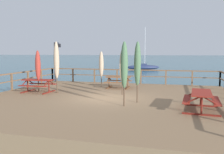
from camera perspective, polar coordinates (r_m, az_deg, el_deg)
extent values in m
plane|color=#2D5B6B|center=(12.84, -1.06, -8.20)|extent=(600.00, 600.00, 0.00)
cube|color=#846647|center=(12.75, -1.06, -6.57)|extent=(13.32, 12.44, 0.75)
cube|color=brown|center=(18.42, 4.03, 1.72)|extent=(13.02, 0.09, 0.08)
cube|color=brown|center=(18.46, 4.02, 0.25)|extent=(13.02, 0.07, 0.06)
cube|color=brown|center=(20.67, -14.01, 0.54)|extent=(0.10, 0.10, 1.05)
cube|color=brown|center=(19.85, -9.29, 0.43)|extent=(0.10, 0.10, 1.05)
cube|color=brown|center=(19.17, -4.20, 0.30)|extent=(0.10, 0.10, 1.05)
cube|color=brown|center=(18.66, 1.21, 0.16)|extent=(0.10, 0.10, 1.05)
cube|color=brown|center=(18.32, 6.88, 0.02)|extent=(0.10, 0.10, 1.05)
cube|color=brown|center=(18.16, 12.70, -0.13)|extent=(0.10, 0.10, 1.05)
cube|color=brown|center=(18.20, 18.56, -0.28)|extent=(0.10, 0.10, 1.05)
cube|color=brown|center=(18.42, 24.34, -0.42)|extent=(0.10, 0.10, 1.05)
cube|color=brown|center=(15.59, -24.78, 0.46)|extent=(0.09, 12.14, 0.08)
cube|color=brown|center=(15.64, -24.71, -1.27)|extent=(0.07, 12.14, 0.06)
cube|color=brown|center=(16.32, -22.78, -1.10)|extent=(0.10, 0.10, 1.05)
cube|color=brown|center=(17.72, -19.38, -0.46)|extent=(0.10, 0.10, 1.05)
cube|color=brown|center=(19.17, -16.49, 0.08)|extent=(0.10, 0.10, 1.05)
cube|color=brown|center=(20.67, -14.01, 0.54)|extent=(0.10, 0.10, 1.05)
cube|color=brown|center=(18.42, 24.34, -0.42)|extent=(0.10, 0.10, 1.05)
cube|color=maroon|center=(10.42, 20.54, -3.50)|extent=(0.93, 2.07, 0.05)
cube|color=maroon|center=(10.50, 23.55, -5.21)|extent=(0.45, 2.03, 0.04)
cube|color=maroon|center=(10.47, 17.41, -5.02)|extent=(0.45, 2.03, 0.04)
cube|color=maroon|center=(9.74, 20.49, -8.39)|extent=(1.40, 0.20, 0.06)
cylinder|color=maroon|center=(9.67, 20.56, -6.43)|extent=(0.07, 0.07, 0.74)
cylinder|color=maroon|center=(9.64, 22.28, -5.20)|extent=(0.63, 0.11, 0.37)
cylinder|color=maroon|center=(9.62, 18.93, -5.09)|extent=(0.63, 0.11, 0.37)
cube|color=maroon|center=(11.36, 20.34, -6.39)|extent=(1.40, 0.20, 0.06)
cylinder|color=maroon|center=(11.29, 20.40, -4.70)|extent=(0.07, 0.07, 0.74)
cylinder|color=maroon|center=(11.27, 21.86, -3.64)|extent=(0.63, 0.11, 0.37)
cylinder|color=maroon|center=(11.25, 19.01, -3.55)|extent=(0.63, 0.11, 0.37)
cube|color=maroon|center=(15.00, -17.23, -0.65)|extent=(1.81, 0.77, 0.05)
cube|color=maroon|center=(14.56, -18.37, -2.06)|extent=(1.81, 0.29, 0.04)
cube|color=maroon|center=(15.50, -16.10, -1.53)|extent=(1.81, 0.29, 0.04)
cube|color=maroon|center=(15.48, -19.42, -3.18)|extent=(0.09, 1.40, 0.06)
cylinder|color=maroon|center=(15.44, -19.46, -1.93)|extent=(0.07, 0.07, 0.74)
cylinder|color=maroon|center=(15.18, -20.09, -1.24)|extent=(0.06, 0.63, 0.37)
cylinder|color=maroon|center=(15.64, -18.91, -1.00)|extent=(0.06, 0.63, 0.37)
cube|color=maroon|center=(14.72, -14.77, -3.49)|extent=(0.09, 1.40, 0.06)
cylinder|color=maroon|center=(14.67, -14.80, -2.18)|extent=(0.07, 0.07, 0.74)
cylinder|color=maroon|center=(14.40, -15.38, -1.46)|extent=(0.06, 0.63, 0.37)
cylinder|color=maroon|center=(14.88, -14.29, -1.20)|extent=(0.06, 0.63, 0.37)
cube|color=brown|center=(16.00, 1.50, 0.00)|extent=(1.65, 0.79, 0.05)
cube|color=brown|center=(15.49, 1.06, -1.31)|extent=(1.64, 0.31, 0.04)
cube|color=brown|center=(16.57, 1.91, -0.84)|extent=(1.64, 0.31, 0.04)
cube|color=brown|center=(16.23, -0.71, -2.44)|extent=(0.10, 1.40, 0.06)
cylinder|color=brown|center=(16.18, -0.71, -1.25)|extent=(0.07, 0.07, 0.74)
cylinder|color=brown|center=(15.89, -0.96, -0.59)|extent=(0.07, 0.63, 0.37)
cylinder|color=brown|center=(16.43, -0.47, -0.37)|extent=(0.07, 0.63, 0.37)
cube|color=brown|center=(15.96, 3.74, -2.59)|extent=(0.10, 1.40, 0.06)
cylinder|color=brown|center=(15.92, 3.75, -1.38)|extent=(0.07, 0.07, 0.74)
cylinder|color=brown|center=(15.62, 3.58, -0.71)|extent=(0.07, 0.63, 0.37)
cylinder|color=brown|center=(16.17, 3.93, -0.49)|extent=(0.07, 0.63, 0.37)
cylinder|color=#4C3828|center=(11.32, 6.07, 0.74)|extent=(0.06, 0.06, 2.73)
ellipsoid|color=#4C704C|center=(11.29, 6.10, 3.18)|extent=(0.32, 0.32, 2.07)
cylinder|color=#2D432D|center=(11.29, 6.09, 2.39)|extent=(0.21, 0.21, 0.05)
cone|color=#4C3828|center=(11.28, 6.15, 8.01)|extent=(0.10, 0.10, 0.14)
cylinder|color=#4C3828|center=(14.96, -17.19, 1.04)|extent=(0.06, 0.06, 2.37)
ellipsoid|color=#A33328|center=(14.93, -17.23, 2.64)|extent=(0.32, 0.32, 1.80)
cylinder|color=maroon|center=(14.94, -17.22, 2.12)|extent=(0.21, 0.21, 0.05)
cone|color=#4C3828|center=(14.91, -17.33, 5.84)|extent=(0.10, 0.10, 0.14)
cylinder|color=#4C3828|center=(10.49, 2.93, 0.28)|extent=(0.06, 0.06, 2.70)
ellipsoid|color=#4C704C|center=(10.45, 2.94, 2.89)|extent=(0.32, 0.32, 2.05)
cylinder|color=#2D432D|center=(10.46, 2.94, 2.05)|extent=(0.21, 0.21, 0.05)
cone|color=#4C3828|center=(10.45, 2.97, 8.06)|extent=(0.10, 0.10, 0.14)
cylinder|color=#4C3828|center=(13.30, 2.47, 0.80)|extent=(0.06, 0.06, 2.40)
ellipsoid|color=tan|center=(13.27, 2.47, 2.62)|extent=(0.32, 0.32, 1.82)
cylinder|color=#71614F|center=(13.28, 2.47, 2.03)|extent=(0.21, 0.21, 0.05)
cone|color=#4C3828|center=(13.25, 2.49, 6.27)|extent=(0.10, 0.10, 0.14)
cylinder|color=#4C3828|center=(16.58, -2.56, 1.66)|extent=(0.06, 0.06, 2.32)
ellipsoid|color=tan|center=(16.56, -2.57, 3.08)|extent=(0.32, 0.32, 1.76)
cylinder|color=#71614F|center=(16.57, -2.57, 2.62)|extent=(0.21, 0.21, 0.05)
cone|color=#4C3828|center=(16.54, -2.58, 5.91)|extent=(0.10, 0.10, 0.14)
cylinder|color=#4C3828|center=(14.35, -13.05, 1.92)|extent=(0.06, 0.06, 2.85)
ellipsoid|color=tan|center=(14.32, -13.09, 3.94)|extent=(0.32, 0.32, 2.16)
cylinder|color=#71614F|center=(14.33, -13.08, 3.29)|extent=(0.21, 0.21, 0.05)
cone|color=#4C3828|center=(14.33, -13.19, 7.90)|extent=(0.10, 0.10, 0.14)
cylinder|color=black|center=(19.85, -13.45, 3.46)|extent=(0.09, 0.09, 3.20)
cylinder|color=black|center=(19.64, -13.04, 7.88)|extent=(0.53, 0.27, 0.06)
cube|color=black|center=(19.43, -12.51, 7.32)|extent=(0.20, 0.20, 0.28)
sphere|color=#F4E08C|center=(19.43, -12.51, 7.32)|extent=(0.14, 0.14, 0.14)
ellipsoid|color=navy|center=(44.23, 7.41, 2.31)|extent=(6.23, 3.44, 0.90)
cube|color=#202949|center=(44.15, 7.03, 2.95)|extent=(2.05, 1.59, 0.36)
cylinder|color=silver|center=(44.22, 7.85, 7.19)|extent=(0.10, 0.10, 7.00)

